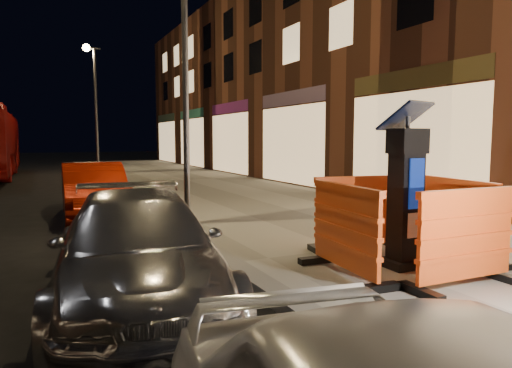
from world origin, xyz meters
name	(u,v)px	position (x,y,z in m)	size (l,w,h in m)	color
ground_plane	(235,273)	(0.00, 0.00, 0.00)	(120.00, 120.00, 0.00)	black
sidewalk	(402,246)	(3.00, 0.00, 0.07)	(6.00, 60.00, 0.15)	gray
kerb	(235,268)	(0.00, 0.00, 0.07)	(0.30, 60.00, 0.15)	slate
parking_kiosk	(406,191)	(1.93, -1.15, 1.16)	(0.64, 0.64, 2.02)	black
barrier_front	(466,239)	(1.93, -2.10, 0.71)	(1.45, 0.60, 1.13)	#F9561B
barrier_back	(359,214)	(1.93, -0.20, 0.71)	(1.45, 0.60, 1.13)	#F9561B
barrier_kerbside	(345,231)	(0.98, -1.15, 0.71)	(1.45, 0.60, 1.13)	#F9561B
barrier_bldgside	(457,219)	(2.88, -1.15, 0.71)	(1.45, 0.60, 1.13)	#F9561B
car_silver	(139,304)	(-1.41, -0.62, 0.00)	(1.71, 4.21, 1.22)	#A9A9AE
car_red	(95,217)	(-1.23, 5.56, 0.00)	(1.34, 3.83, 1.26)	#921706
street_lamp_mid	(185,69)	(0.25, 3.00, 3.15)	(0.12, 0.12, 6.00)	#3F3F44
street_lamp_far	(96,111)	(0.25, 18.00, 3.15)	(0.12, 0.12, 6.00)	#3F3F44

